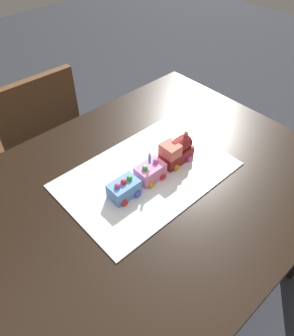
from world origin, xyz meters
The scene contains 8 objects.
ground_plane centered at (0.00, 0.00, 0.00)m, with size 8.00×8.00×0.00m, color #2D3038.
dining_table centered at (0.00, 0.00, 0.63)m, with size 1.40×1.00×0.74m.
chair centered at (-0.02, -0.83, 0.47)m, with size 0.41×0.41×0.86m.
cake_board centered at (-0.08, -0.04, 0.74)m, with size 0.60×0.40×0.00m, color silver.
cake_locomotive centered at (-0.20, -0.02, 0.79)m, with size 0.14×0.08×0.12m.
cake_car_flatbed_bubblegum centered at (-0.07, -0.02, 0.77)m, with size 0.10×0.08×0.07m.
cake_car_hopper_sky_blue centered at (0.04, -0.02, 0.77)m, with size 0.10×0.08×0.07m.
birthday_candle centered at (-0.07, -0.02, 0.84)m, with size 0.01×0.01×0.05m.
Camera 1 is at (0.47, 0.57, 1.57)m, focal length 34.95 mm.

